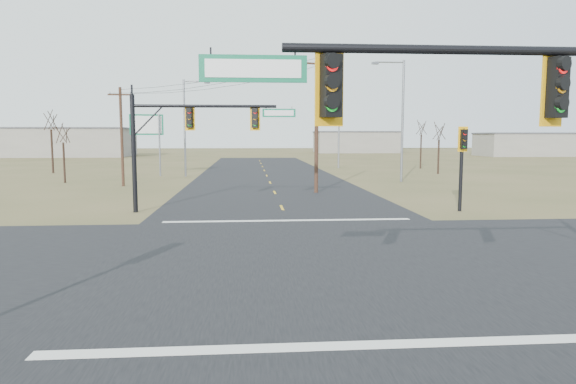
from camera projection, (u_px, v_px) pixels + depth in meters
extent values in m
plane|color=brown|center=(305.00, 257.00, 17.46)|extent=(320.00, 320.00, 0.00)
cube|color=black|center=(305.00, 257.00, 17.46)|extent=(160.00, 14.00, 0.02)
cube|color=black|center=(305.00, 257.00, 17.46)|extent=(14.00, 160.00, 0.02)
cube|color=silver|center=(347.00, 346.00, 10.02)|extent=(12.00, 0.40, 0.01)
cube|color=silver|center=(288.00, 220.00, 24.89)|extent=(12.00, 0.40, 0.01)
cylinder|color=black|center=(536.00, 51.00, 8.88)|extent=(8.82, 0.16, 0.16)
cube|color=#0E6543|center=(253.00, 69.00, 8.54)|extent=(1.80, 0.05, 0.45)
cylinder|color=black|center=(134.00, 154.00, 27.45)|extent=(0.25, 0.25, 6.30)
cylinder|color=black|center=(205.00, 106.00, 27.46)|extent=(7.65, 0.16, 0.16)
cube|color=#0E6543|center=(279.00, 113.00, 27.81)|extent=(1.80, 0.05, 0.45)
cylinder|color=black|center=(461.00, 171.00, 27.95)|extent=(0.19, 0.19, 4.47)
cylinder|color=#472C1E|center=(316.00, 125.00, 36.73)|extent=(0.28, 0.28, 9.79)
cube|color=#472C1E|center=(317.00, 64.00, 36.26)|extent=(2.26, 1.01, 0.12)
cylinder|color=#472C1E|center=(122.00, 137.00, 41.80)|extent=(0.23, 0.23, 8.04)
cube|color=#472C1E|center=(120.00, 95.00, 41.43)|extent=(1.97, 0.21, 0.12)
cylinder|color=slate|center=(135.00, 145.00, 52.50)|extent=(0.17, 0.17, 6.32)
cylinder|color=slate|center=(160.00, 145.00, 52.70)|extent=(0.17, 0.17, 6.32)
cube|color=#0E6543|center=(146.00, 125.00, 52.37)|extent=(3.31, 0.80, 2.11)
cylinder|color=slate|center=(403.00, 122.00, 45.75)|extent=(0.22, 0.22, 10.77)
cylinder|color=slate|center=(390.00, 62.00, 45.09)|extent=(2.58, 0.13, 0.13)
cube|color=slate|center=(375.00, 63.00, 45.00)|extent=(0.65, 0.43, 0.19)
cylinder|color=slate|center=(339.00, 125.00, 65.54)|extent=(0.22, 0.22, 11.12)
cylinder|color=slate|center=(329.00, 82.00, 64.86)|extent=(2.67, 0.13, 0.13)
cube|color=slate|center=(318.00, 83.00, 64.77)|extent=(0.63, 0.33, 0.20)
cylinder|color=slate|center=(185.00, 128.00, 51.70)|extent=(0.19, 0.19, 9.73)
cylinder|color=slate|center=(195.00, 82.00, 51.28)|extent=(2.34, 0.12, 0.12)
cube|color=slate|center=(207.00, 83.00, 51.38)|extent=(0.59, 0.44, 0.18)
cylinder|color=black|center=(64.00, 163.00, 45.01)|extent=(0.17, 0.17, 3.55)
cylinder|color=black|center=(52.00, 151.00, 56.91)|extent=(0.22, 0.22, 4.83)
cylinder|color=black|center=(438.00, 157.00, 55.66)|extent=(0.19, 0.19, 3.74)
cylinder|color=black|center=(421.00, 152.00, 64.91)|extent=(0.19, 0.19, 4.30)
cube|color=gray|center=(59.00, 143.00, 103.29)|extent=(28.00, 14.00, 5.50)
cube|color=gray|center=(356.00, 142.00, 128.13)|extent=(20.00, 12.00, 5.00)
cube|color=gray|center=(525.00, 145.00, 105.69)|extent=(18.00, 10.00, 4.50)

